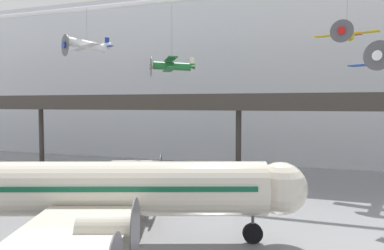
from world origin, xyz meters
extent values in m
cube|color=silver|center=(0.00, 37.77, 13.28)|extent=(140.00, 3.00, 26.56)
cube|color=#38332D|center=(0.00, 25.45, 8.72)|extent=(110.00, 3.20, 0.90)
cube|color=#38332D|center=(0.00, 23.91, 9.72)|extent=(110.00, 0.12, 1.10)
cylinder|color=#38332D|center=(-30.25, 26.41, 4.14)|extent=(0.70, 0.70, 8.27)
cylinder|color=#38332D|center=(0.00, 26.41, 4.14)|extent=(0.70, 0.70, 8.27)
cylinder|color=beige|center=(-4.26, 1.15, 3.61)|extent=(22.63, 11.01, 3.49)
sphere|color=beige|center=(7.39, 5.35, 3.61)|extent=(3.42, 3.42, 3.42)
cube|color=#0F4C33|center=(-4.26, 1.15, 3.96)|extent=(21.16, 10.54, 0.31)
cube|color=beige|center=(-6.57, 9.92, 2.82)|extent=(9.93, 15.51, 0.28)
cylinder|color=beige|center=(-3.99, 7.44, 2.87)|extent=(3.06, 2.47, 1.67)
cylinder|color=#4C4C51|center=(-2.62, 7.93, 2.87)|extent=(1.14, 3.01, 3.18)
cylinder|color=beige|center=(-5.67, 12.10, 2.87)|extent=(3.06, 2.47, 1.67)
cylinder|color=#4C4C51|center=(-4.30, 12.60, 2.87)|extent=(1.14, 3.01, 3.18)
cylinder|color=beige|center=(-0.04, -3.52, 2.87)|extent=(3.06, 2.47, 1.67)
cylinder|color=#4C4C51|center=(1.34, -3.03, 2.87)|extent=(1.14, 3.01, 3.18)
cylinder|color=#4C4C51|center=(5.72, 4.75, 1.26)|extent=(0.20, 0.20, 1.21)
cylinder|color=black|center=(5.72, 4.75, 0.65)|extent=(1.35, 0.80, 1.30)
cylinder|color=#4C4C51|center=(-4.95, 3.86, 1.26)|extent=(0.20, 0.20, 1.21)
cylinder|color=black|center=(-4.95, 3.86, 0.65)|extent=(1.35, 0.80, 1.30)
cylinder|color=#4C4C51|center=(-3.06, -1.39, 1.26)|extent=(0.20, 0.20, 1.21)
cylinder|color=silver|center=(-18.39, 21.41, 16.48)|extent=(3.62, 4.77, 1.56)
cone|color=navy|center=(-19.81, 19.24, 16.20)|extent=(1.22, 1.19, 0.92)
cylinder|color=#4C4C51|center=(-19.91, 19.09, 16.18)|extent=(2.25, 1.50, 2.67)
cone|color=silver|center=(-17.06, 23.43, 16.75)|extent=(1.51, 1.66, 1.01)
cube|color=silver|center=(-18.55, 21.16, 16.18)|extent=(6.93, 5.11, 0.10)
cube|color=navy|center=(-16.90, 23.69, 17.10)|extent=(0.38, 0.54, 1.23)
cube|color=navy|center=(-16.90, 23.69, 16.48)|extent=(2.56, 1.97, 0.06)
cylinder|color=slate|center=(-18.39, 21.41, 19.06)|extent=(0.04, 0.04, 4.12)
cylinder|color=#1E6B33|center=(-7.46, 22.96, 13.60)|extent=(4.40, 3.07, 1.07)
cone|color=beige|center=(-9.52, 21.78, 13.53)|extent=(1.07, 1.10, 0.84)
cylinder|color=#4C4C51|center=(-9.66, 21.69, 13.52)|extent=(1.25, 2.13, 2.43)
cone|color=#1E6B33|center=(-5.56, 24.05, 13.67)|extent=(1.47, 1.30, 0.83)
cube|color=#1E6B33|center=(-7.70, 22.82, 14.35)|extent=(4.36, 6.46, 0.10)
cube|color=#1E6B33|center=(-7.70, 22.82, 13.22)|extent=(4.36, 6.46, 0.10)
cube|color=beige|center=(-5.32, 24.19, 14.16)|extent=(0.51, 0.33, 1.12)
cube|color=beige|center=(-5.32, 24.19, 13.60)|extent=(1.69, 2.38, 0.06)
cylinder|color=slate|center=(-7.46, 22.96, 17.54)|extent=(0.04, 0.04, 6.96)
cylinder|color=yellow|center=(12.13, 26.06, 16.99)|extent=(1.97, 4.62, 1.43)
cone|color=red|center=(11.58, 23.79, 16.72)|extent=(0.98, 0.91, 0.83)
cylinder|color=#4C4C51|center=(11.54, 23.63, 16.70)|extent=(2.34, 0.61, 2.40)
cone|color=yellow|center=(12.65, 28.17, 17.24)|extent=(1.07, 1.43, 0.92)
cube|color=yellow|center=(12.07, 25.79, 16.71)|extent=(6.80, 2.65, 0.10)
cube|color=red|center=(12.71, 28.43, 17.54)|extent=(0.19, 0.54, 1.11)
cube|color=red|center=(12.71, 28.43, 16.99)|extent=(2.46, 1.10, 0.06)
cylinder|color=slate|center=(12.13, 26.06, 19.28)|extent=(0.04, 0.04, 3.66)
cone|color=white|center=(13.73, 12.08, 12.64)|extent=(1.01, 0.98, 0.77)
cylinder|color=#4C4C51|center=(13.66, 11.95, 12.65)|extent=(1.96, 1.14, 2.23)
camera|label=1|loc=(9.94, -19.04, 9.05)|focal=35.00mm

